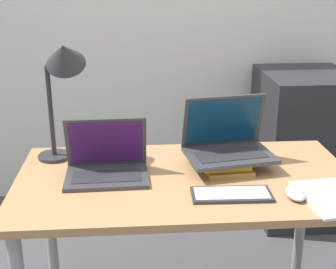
% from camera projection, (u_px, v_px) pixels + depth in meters
% --- Properties ---
extents(desk, '(1.34, 0.71, 0.73)m').
position_uv_depth(desk, '(186.00, 197.00, 1.87)').
color(desk, '#9E754C').
rests_on(desk, ground_plane).
extents(laptop_left, '(0.33, 0.23, 0.23)m').
position_uv_depth(laptop_left, '(107.00, 165.00, 1.84)').
color(laptop_left, '#333338').
rests_on(laptop_left, desk).
extents(book_stack, '(0.21, 0.24, 0.05)m').
position_uv_depth(book_stack, '(224.00, 162.00, 1.92)').
color(book_stack, olive).
rests_on(book_stack, desk).
extents(laptop_on_books, '(0.38, 0.29, 0.24)m').
position_uv_depth(laptop_on_books, '(228.00, 144.00, 1.91)').
color(laptop_on_books, '#333338').
rests_on(laptop_on_books, book_stack).
extents(wireless_keyboard, '(0.29, 0.13, 0.01)m').
position_uv_depth(wireless_keyboard, '(231.00, 194.00, 1.69)').
color(wireless_keyboard, '#28282D').
rests_on(wireless_keyboard, desk).
extents(mouse, '(0.07, 0.11, 0.03)m').
position_uv_depth(mouse, '(296.00, 194.00, 1.67)').
color(mouse, '#B2B2B7').
rests_on(mouse, desk).
extents(notepad, '(0.23, 0.30, 0.01)m').
position_uv_depth(notepad, '(331.00, 198.00, 1.67)').
color(notepad, silver).
rests_on(notepad, desk).
extents(desk_lamp, '(0.23, 0.20, 0.54)m').
position_uv_depth(desk_lamp, '(63.00, 69.00, 1.86)').
color(desk_lamp, '#28282D').
rests_on(desk_lamp, desk).
extents(mini_fridge, '(0.52, 0.61, 0.92)m').
position_uv_depth(mini_fridge, '(301.00, 146.00, 2.91)').
color(mini_fridge, '#232328').
rests_on(mini_fridge, ground_plane).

